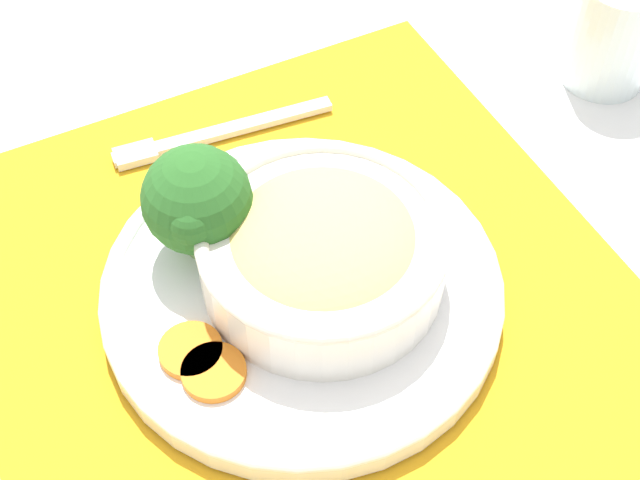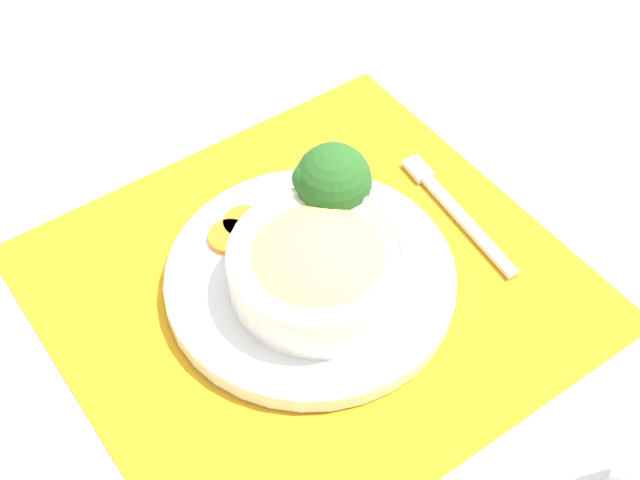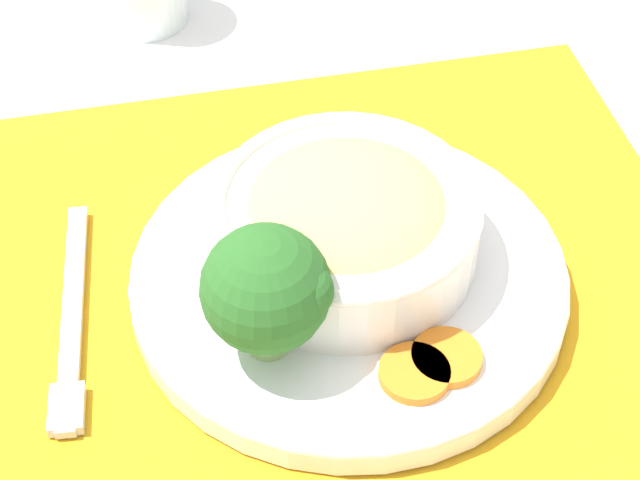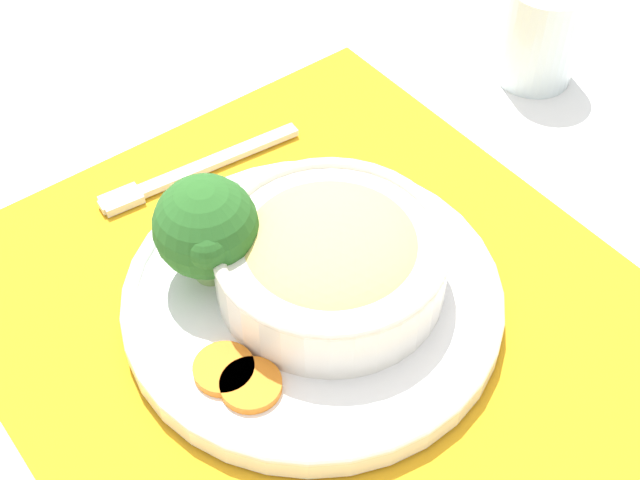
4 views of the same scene
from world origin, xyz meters
The scene contains 9 objects.
ground_plane centered at (0.00, 0.00, 0.00)m, with size 4.00×4.00×0.00m, color white.
placemat centered at (0.00, 0.00, 0.00)m, with size 0.50×0.47×0.00m.
plate centered at (0.00, 0.00, 0.02)m, with size 0.27×0.27×0.02m.
bowl centered at (0.00, -0.01, 0.05)m, with size 0.16×0.16×0.06m.
broccoli_floret centered at (0.05, 0.05, 0.07)m, with size 0.07×0.07×0.09m.
carrot_slice_near centered at (-0.02, 0.08, 0.02)m, with size 0.04×0.04×0.01m.
carrot_slice_middle centered at (-0.04, 0.08, 0.02)m, with size 0.04×0.04×0.01m.
water_glass centered at (0.12, -0.32, 0.04)m, with size 0.07×0.07×0.09m.
fork centered at (0.17, 0.02, 0.01)m, with size 0.02×0.18×0.01m.
Camera 1 is at (-0.33, 0.12, 0.51)m, focal length 50.00 mm.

